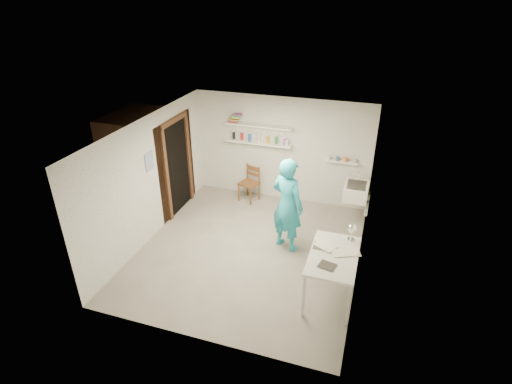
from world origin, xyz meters
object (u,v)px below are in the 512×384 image
(man, at_px, (287,205))
(wall_clock, at_px, (286,184))
(belfast_sink, at_px, (356,191))
(wooden_chair, at_px, (249,183))
(desk_lamp, at_px, (352,228))
(work_table, at_px, (331,276))

(man, relative_size, wall_clock, 5.56)
(belfast_sink, bearing_deg, man, -129.53)
(wooden_chair, bearing_deg, man, -31.27)
(wall_clock, xyz_separation_m, desk_lamp, (1.31, -0.83, -0.19))
(belfast_sink, height_order, desk_lamp, desk_lamp)
(wooden_chair, xyz_separation_m, work_table, (2.29, -2.65, -0.03))
(belfast_sink, height_order, man, man)
(wall_clock, relative_size, wooden_chair, 0.38)
(work_table, bearing_deg, man, 132.23)
(belfast_sink, xyz_separation_m, man, (-1.12, -1.36, 0.22))
(man, distance_m, wooden_chair, 2.05)
(wall_clock, bearing_deg, wooden_chair, 155.79)
(man, xyz_separation_m, desk_lamp, (1.22, -0.63, 0.12))
(man, height_order, desk_lamp, man)
(belfast_sink, distance_m, wall_clock, 1.76)
(work_table, bearing_deg, wooden_chair, 130.78)
(wall_clock, xyz_separation_m, wooden_chair, (-1.18, 1.33, -0.79))
(belfast_sink, height_order, work_table, belfast_sink)
(belfast_sink, distance_m, man, 1.78)
(man, bearing_deg, work_table, 156.45)
(wooden_chair, height_order, desk_lamp, desk_lamp)
(man, height_order, wall_clock, man)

